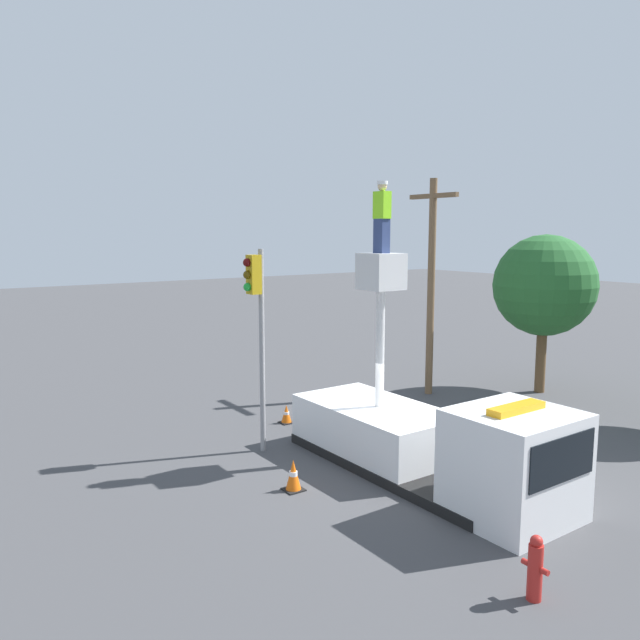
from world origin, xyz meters
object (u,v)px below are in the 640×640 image
worker (382,217)px  traffic_cone_rear (286,414)px  bucket_truck (424,441)px  traffic_cone_curbside (293,476)px  tree_left_bg (544,286)px  traffic_light_pole (257,310)px  fire_hydrant (535,568)px  utility_pole (431,279)px

worker → traffic_cone_rear: bearing=-174.5°
bucket_truck → worker: bearing=180.0°
traffic_cone_curbside → tree_left_bg: bearing=100.2°
traffic_light_pole → fire_hydrant: 9.01m
traffic_cone_rear → traffic_cone_curbside: size_ratio=0.80×
traffic_light_pole → fire_hydrant: (8.40, 0.22, -3.25)m
traffic_light_pole → fire_hydrant: traffic_light_pole is taller
traffic_cone_curbside → tree_left_bg: 12.75m
utility_pole → worker: bearing=-55.6°
bucket_truck → traffic_cone_rear: (-5.51, -0.37, -0.63)m
bucket_truck → traffic_light_pole: traffic_light_pole is taller
traffic_cone_rear → traffic_cone_curbside: bearing=-30.4°
fire_hydrant → traffic_light_pole: bearing=-178.5°
tree_left_bg → traffic_cone_rear: bearing=-102.8°
traffic_cone_curbside → utility_pole: utility_pole is taller
bucket_truck → traffic_cone_curbside: (-1.18, -2.91, -0.56)m
traffic_light_pole → tree_left_bg: size_ratio=0.94×
traffic_cone_rear → tree_left_bg: 10.41m
bucket_truck → fire_hydrant: bucket_truck is taller
traffic_light_pole → fire_hydrant: size_ratio=4.95×
worker → utility_pole: (-3.90, 5.70, -2.01)m
traffic_light_pole → traffic_cone_rear: size_ratio=9.45×
worker → traffic_cone_rear: (-3.88, -0.37, -5.87)m
traffic_cone_curbside → fire_hydrant: bearing=8.1°
bucket_truck → utility_pole: bearing=134.2°
bucket_truck → tree_left_bg: (-3.35, 9.15, 2.98)m
bucket_truck → fire_hydrant: 5.04m
tree_left_bg → utility_pole: (-2.18, -3.45, 0.24)m
tree_left_bg → worker: bearing=-79.3°
worker → traffic_cone_curbside: bearing=-81.2°
bucket_truck → utility_pole: 8.58m
traffic_cone_rear → fire_hydrant: bearing=-9.6°
tree_left_bg → bucket_truck: bearing=-69.9°
traffic_cone_rear → bucket_truck: bearing=3.9°
fire_hydrant → tree_left_bg: (-7.93, 11.24, 3.35)m
worker → traffic_cone_rear: 7.05m
traffic_cone_rear → tree_left_bg: tree_left_bg is taller
fire_hydrant → tree_left_bg: tree_left_bg is taller
fire_hydrant → traffic_cone_curbside: size_ratio=1.52×
bucket_truck → fire_hydrant: bearing=-24.5°
tree_left_bg → fire_hydrant: bearing=-54.8°
traffic_light_pole → worker: bearing=46.5°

